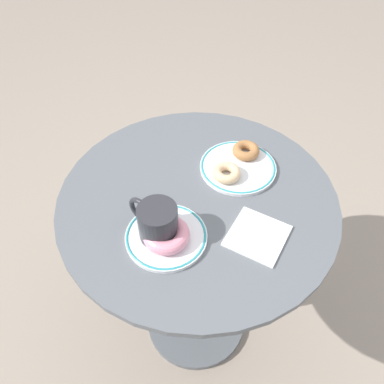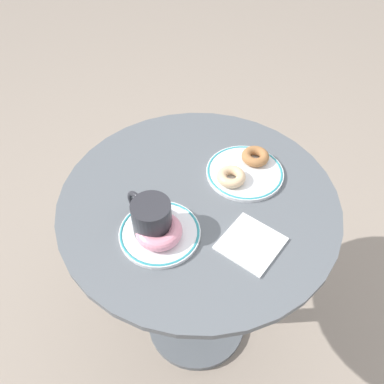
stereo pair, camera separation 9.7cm
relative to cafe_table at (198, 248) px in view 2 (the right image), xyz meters
The scene contains 9 objects.
ground_plane 0.52m from the cafe_table, ahead, with size 7.00×7.00×0.02m, color gray.
cafe_table is the anchor object (origin of this frame).
plate_left 0.28m from the cafe_table, behind, with size 0.19×0.19×0.01m.
plate_right 0.28m from the cafe_table, 13.94° to the right, with size 0.21×0.21×0.01m.
donut_pink_frosted 0.30m from the cafe_table, behind, with size 0.11×0.11×0.03m, color pink.
donut_cinnamon 0.32m from the cafe_table, ahead, with size 0.08×0.08×0.03m, color #A36B3D.
donut_glazed 0.27m from the cafe_table, 17.20° to the right, with size 0.08×0.08×0.03m, color #E0B789.
paper_napkin 0.30m from the cafe_table, 98.84° to the right, with size 0.13×0.13×0.01m, color white.
coffee_mug 0.32m from the cafe_table, behind, with size 0.09×0.14×0.10m.
Camera 2 is at (-0.51, -0.43, 1.50)m, focal length 37.09 mm.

